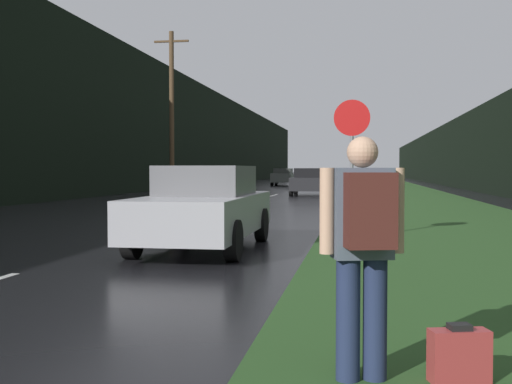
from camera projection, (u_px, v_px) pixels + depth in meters
grass_verge at (395, 192)px, 39.25m from camera, size 6.00×240.00×0.02m
lane_stripe_c at (148, 233)px, 14.12m from camera, size 0.12×3.00×0.01m
lane_stripe_d at (217, 212)px, 21.03m from camera, size 0.12×3.00×0.01m
lane_stripe_e at (253, 202)px, 27.93m from camera, size 0.12×3.00×0.01m
lane_stripe_f at (274, 195)px, 34.84m from camera, size 0.12×3.00×0.01m
treeline_far_side at (179, 133)px, 51.60m from camera, size 2.00×140.00×8.72m
treeline_near_side at (470, 153)px, 48.06m from camera, size 2.00×140.00×5.29m
utility_pole_far at (172, 112)px, 32.63m from camera, size 1.80×0.24×8.41m
stop_sign at (352, 153)px, 12.78m from camera, size 0.72×0.07×2.80m
hitchhiker_with_backpack at (363, 242)px, 4.19m from camera, size 0.55×0.47×1.63m
suitcase at (459, 357)px, 4.19m from camera, size 0.41×0.25×0.41m
car_passing_near at (205, 207)px, 11.40m from camera, size 1.83×4.59×1.48m
car_passing_far at (309, 182)px, 34.87m from camera, size 1.87×4.05×1.47m
car_oncoming at (283, 177)px, 55.26m from camera, size 1.83×4.50×1.48m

